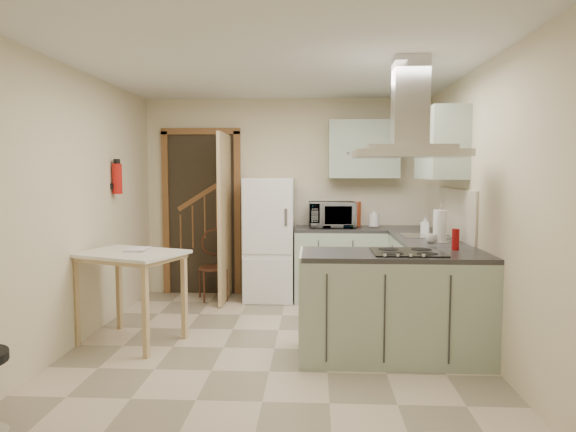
# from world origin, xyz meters

# --- Properties ---
(floor) EXTENTS (4.20, 4.20, 0.00)m
(floor) POSITION_xyz_m (0.00, 0.00, 0.00)
(floor) COLOR beige
(floor) RESTS_ON ground
(ceiling) EXTENTS (4.20, 4.20, 0.00)m
(ceiling) POSITION_xyz_m (0.00, 0.00, 2.50)
(ceiling) COLOR silver
(ceiling) RESTS_ON back_wall
(back_wall) EXTENTS (3.60, 0.00, 3.60)m
(back_wall) POSITION_xyz_m (0.00, 2.10, 1.25)
(back_wall) COLOR beige
(back_wall) RESTS_ON floor
(left_wall) EXTENTS (0.00, 4.20, 4.20)m
(left_wall) POSITION_xyz_m (-1.80, 0.00, 1.25)
(left_wall) COLOR beige
(left_wall) RESTS_ON floor
(right_wall) EXTENTS (0.00, 4.20, 4.20)m
(right_wall) POSITION_xyz_m (1.80, 0.00, 1.25)
(right_wall) COLOR beige
(right_wall) RESTS_ON floor
(doorway) EXTENTS (1.10, 0.12, 2.10)m
(doorway) POSITION_xyz_m (-1.10, 2.07, 1.05)
(doorway) COLOR brown
(doorway) RESTS_ON floor
(fridge) EXTENTS (0.60, 0.60, 1.50)m
(fridge) POSITION_xyz_m (-0.20, 1.80, 0.75)
(fridge) COLOR white
(fridge) RESTS_ON floor
(counter_back) EXTENTS (1.08, 0.60, 0.90)m
(counter_back) POSITION_xyz_m (0.66, 1.80, 0.45)
(counter_back) COLOR #9EB2A0
(counter_back) RESTS_ON floor
(counter_right) EXTENTS (0.60, 1.95, 0.90)m
(counter_right) POSITION_xyz_m (1.50, 1.12, 0.45)
(counter_right) COLOR #9EB2A0
(counter_right) RESTS_ON floor
(splashback) EXTENTS (1.68, 0.02, 0.50)m
(splashback) POSITION_xyz_m (0.96, 2.09, 1.15)
(splashback) COLOR beige
(splashback) RESTS_ON counter_back
(wall_cabinet_back) EXTENTS (0.85, 0.35, 0.70)m
(wall_cabinet_back) POSITION_xyz_m (0.95, 1.93, 1.85)
(wall_cabinet_back) COLOR #9EB2A0
(wall_cabinet_back) RESTS_ON back_wall
(wall_cabinet_right) EXTENTS (0.35, 0.90, 0.70)m
(wall_cabinet_right) POSITION_xyz_m (1.62, 0.85, 1.85)
(wall_cabinet_right) COLOR #9EB2A0
(wall_cabinet_right) RESTS_ON right_wall
(peninsula) EXTENTS (1.55, 0.65, 0.90)m
(peninsula) POSITION_xyz_m (1.02, -0.18, 0.45)
(peninsula) COLOR #9EB2A0
(peninsula) RESTS_ON floor
(hob) EXTENTS (0.58, 0.50, 0.01)m
(hob) POSITION_xyz_m (1.12, -0.18, 0.91)
(hob) COLOR black
(hob) RESTS_ON peninsula
(extractor_hood) EXTENTS (0.90, 0.55, 0.10)m
(extractor_hood) POSITION_xyz_m (1.12, -0.18, 1.72)
(extractor_hood) COLOR silver
(extractor_hood) RESTS_ON ceiling
(sink) EXTENTS (0.45, 0.40, 0.01)m
(sink) POSITION_xyz_m (1.50, 0.95, 0.91)
(sink) COLOR silver
(sink) RESTS_ON counter_right
(fire_extinguisher) EXTENTS (0.10, 0.10, 0.32)m
(fire_extinguisher) POSITION_xyz_m (-1.74, 0.90, 1.50)
(fire_extinguisher) COLOR #B2140F
(fire_extinguisher) RESTS_ON left_wall
(drop_leaf_table) EXTENTS (1.08, 0.95, 0.84)m
(drop_leaf_table) POSITION_xyz_m (-1.33, 0.11, 0.42)
(drop_leaf_table) COLOR tan
(drop_leaf_table) RESTS_ON floor
(bentwood_chair) EXTENTS (0.46, 0.46, 0.79)m
(bentwood_chair) POSITION_xyz_m (-0.90, 1.74, 0.39)
(bentwood_chair) COLOR #51291B
(bentwood_chair) RESTS_ON floor
(microwave) EXTENTS (0.58, 0.40, 0.31)m
(microwave) POSITION_xyz_m (0.57, 1.79, 1.05)
(microwave) COLOR black
(microwave) RESTS_ON counter_back
(kettle) EXTENTS (0.17, 0.17, 0.19)m
(kettle) POSITION_xyz_m (1.07, 1.77, 1.00)
(kettle) COLOR white
(kettle) RESTS_ON counter_back
(cereal_box) EXTENTS (0.13, 0.21, 0.30)m
(cereal_box) POSITION_xyz_m (0.88, 1.98, 1.05)
(cereal_box) COLOR #C94217
(cereal_box) RESTS_ON counter_back
(soap_bottle) EXTENTS (0.12, 0.12, 0.20)m
(soap_bottle) POSITION_xyz_m (1.56, 1.19, 1.00)
(soap_bottle) COLOR #BBB8C6
(soap_bottle) RESTS_ON counter_right
(paper_towel) EXTENTS (0.15, 0.15, 0.32)m
(paper_towel) POSITION_xyz_m (1.54, 0.46, 1.06)
(paper_towel) COLOR white
(paper_towel) RESTS_ON counter_right
(cup) EXTENTS (0.11, 0.11, 0.09)m
(cup) POSITION_xyz_m (1.46, 0.43, 0.94)
(cup) COLOR silver
(cup) RESTS_ON counter_right
(red_bottle) EXTENTS (0.08, 0.08, 0.18)m
(red_bottle) POSITION_xyz_m (1.57, -0.00, 0.99)
(red_bottle) COLOR #A60E10
(red_bottle) RESTS_ON peninsula
(book) EXTENTS (0.21, 0.27, 0.11)m
(book) POSITION_xyz_m (-1.39, 0.19, 0.90)
(book) COLOR #943145
(book) RESTS_ON drop_leaf_table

